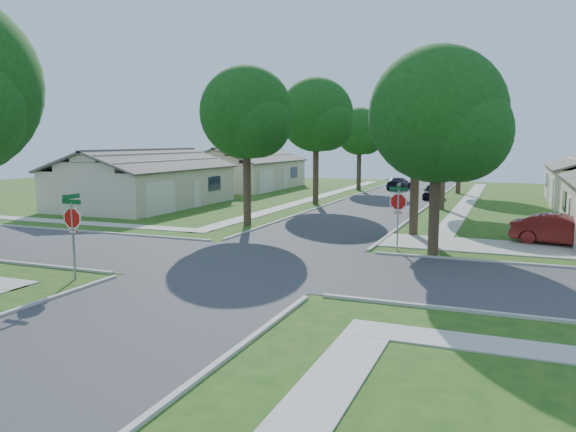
# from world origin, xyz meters

# --- Properties ---
(ground) EXTENTS (100.00, 100.00, 0.00)m
(ground) POSITION_xyz_m (0.00, 0.00, 0.00)
(ground) COLOR #1F4914
(ground) RESTS_ON ground
(road_ns) EXTENTS (7.00, 100.00, 0.02)m
(road_ns) POSITION_xyz_m (0.00, 0.00, 0.00)
(road_ns) COLOR #333335
(road_ns) RESTS_ON ground
(sidewalk_ne) EXTENTS (1.20, 40.00, 0.04)m
(sidewalk_ne) POSITION_xyz_m (6.10, 26.00, 0.02)
(sidewalk_ne) COLOR #9E9B91
(sidewalk_ne) RESTS_ON ground
(sidewalk_nw) EXTENTS (1.20, 40.00, 0.04)m
(sidewalk_nw) POSITION_xyz_m (-6.10, 26.00, 0.02)
(sidewalk_nw) COLOR #9E9B91
(sidewalk_nw) RESTS_ON ground
(driveway) EXTENTS (8.80, 3.60, 0.05)m
(driveway) POSITION_xyz_m (7.90, 7.10, 0.03)
(driveway) COLOR #9E9B91
(driveway) RESTS_ON ground
(stop_sign_sw) EXTENTS (1.05, 0.80, 2.98)m
(stop_sign_sw) POSITION_xyz_m (-4.70, -4.70, 2.03)
(stop_sign_sw) COLOR gray
(stop_sign_sw) RESTS_ON ground
(stop_sign_ne) EXTENTS (1.05, 0.80, 2.98)m
(stop_sign_ne) POSITION_xyz_m (4.70, 4.70, 2.03)
(stop_sign_ne) COLOR gray
(stop_sign_ne) RESTS_ON ground
(tree_e_near) EXTENTS (4.97, 4.80, 8.28)m
(tree_e_near) POSITION_xyz_m (4.75, 9.01, 5.64)
(tree_e_near) COLOR #38281C
(tree_e_near) RESTS_ON ground
(tree_e_mid) EXTENTS (5.59, 5.40, 9.21)m
(tree_e_mid) POSITION_xyz_m (4.76, 21.01, 6.25)
(tree_e_mid) COLOR #38281C
(tree_e_mid) RESTS_ON ground
(tree_e_far) EXTENTS (5.17, 5.00, 8.72)m
(tree_e_far) POSITION_xyz_m (4.75, 34.01, 5.98)
(tree_e_far) COLOR #38281C
(tree_e_far) RESTS_ON ground
(tree_w_near) EXTENTS (5.38, 5.20, 8.97)m
(tree_w_near) POSITION_xyz_m (-4.64, 9.01, 6.12)
(tree_w_near) COLOR #38281C
(tree_w_near) RESTS_ON ground
(tree_w_mid) EXTENTS (5.80, 5.60, 9.56)m
(tree_w_mid) POSITION_xyz_m (-4.64, 21.01, 6.49)
(tree_w_mid) COLOR #38281C
(tree_w_mid) RESTS_ON ground
(tree_w_far) EXTENTS (4.76, 4.60, 8.04)m
(tree_w_far) POSITION_xyz_m (-4.65, 34.01, 5.51)
(tree_w_far) COLOR #38281C
(tree_w_far) RESTS_ON ground
(tree_ne_corner) EXTENTS (5.80, 5.60, 8.66)m
(tree_ne_corner) POSITION_xyz_m (6.36, 4.21, 5.59)
(tree_ne_corner) COLOR #38281C
(tree_ne_corner) RESTS_ON ground
(house_nw_near) EXTENTS (8.42, 13.60, 4.23)m
(house_nw_near) POSITION_xyz_m (-15.99, 15.00, 1.52)
(house_nw_near) COLOR beige
(house_nw_near) RESTS_ON ground
(house_nw_far) EXTENTS (8.42, 13.60, 4.23)m
(house_nw_far) POSITION_xyz_m (-15.99, 32.00, 1.52)
(house_nw_far) COLOR beige
(house_nw_far) RESTS_ON ground
(car_driveway) EXTENTS (4.57, 2.44, 1.43)m
(car_driveway) POSITION_xyz_m (11.50, 8.70, 0.71)
(car_driveway) COLOR maroon
(car_driveway) RESTS_ON ground
(car_curb_east) EXTENTS (1.70, 3.78, 1.26)m
(car_curb_east) POSITION_xyz_m (3.20, 27.97, 0.63)
(car_curb_east) COLOR black
(car_curb_east) RESTS_ON ground
(car_curb_west) EXTENTS (1.94, 4.26, 1.21)m
(car_curb_west) POSITION_xyz_m (-1.20, 36.22, 0.60)
(car_curb_west) COLOR black
(car_curb_west) RESTS_ON ground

